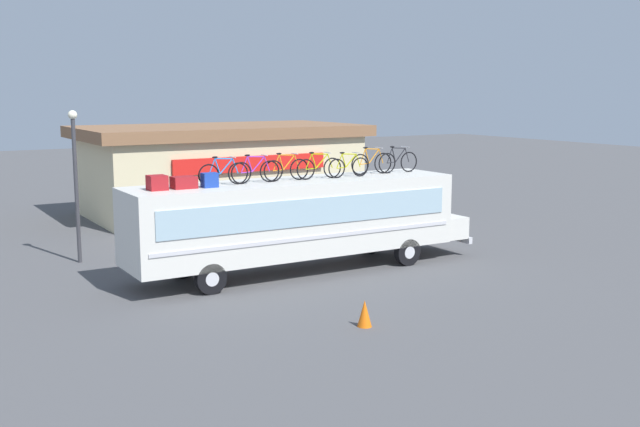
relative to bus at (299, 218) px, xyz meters
The scene contains 15 objects.
ground_plane 1.84m from the bus, behind, with size 120.00×120.00×0.00m, color #4C4C4F.
bus is the anchor object (origin of this frame).
luggage_bag_1 5.05m from the bus, behind, with size 0.54×0.53×0.44m, color maroon.
luggage_bag_2 4.25m from the bus, behind, with size 0.72×0.54×0.36m, color maroon.
luggage_bag_3 3.57m from the bus, behind, with size 0.47×0.35×0.45m, color #193899.
rooftop_bicycle_1 3.13m from the bus, behind, with size 1.68×0.44×0.92m.
rooftop_bicycle_2 2.27m from the bus, behind, with size 1.71×0.44×0.93m.
rooftop_bicycle_3 1.69m from the bus, behind, with size 1.66×0.44×0.93m.
rooftop_bicycle_4 1.81m from the bus, ahead, with size 1.72×0.44×0.92m.
rooftop_bicycle_5 2.48m from the bus, ahead, with size 1.61×0.44×0.88m.
rooftop_bicycle_6 3.54m from the bus, ahead, with size 1.71×0.44×0.98m.
rooftop_bicycle_7 4.52m from the bus, ahead, with size 1.70×0.44×0.97m.
roadside_building 13.34m from the bus, 77.57° to the left, with size 13.60×7.45×4.31m.
traffic_cone 6.48m from the bus, 103.82° to the right, with size 0.38×0.38×0.70m, color orange.
street_lamp 8.01m from the bus, 139.22° to the left, with size 0.31×0.31×5.34m.
Camera 1 is at (-12.00, -21.68, 6.01)m, focal length 42.63 mm.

